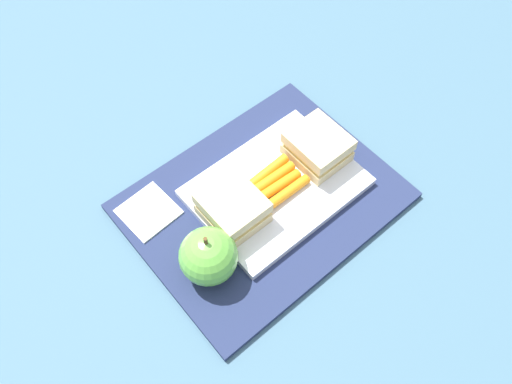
{
  "coord_description": "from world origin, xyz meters",
  "views": [
    {
      "loc": [
        0.25,
        0.28,
        0.64
      ],
      "look_at": [
        0.01,
        0.0,
        0.04
      ],
      "focal_mm": 36.43,
      "sensor_mm": 36.0,
      "label": 1
    }
  ],
  "objects": [
    {
      "name": "ground_plane",
      "position": [
        0.0,
        0.0,
        0.0
      ],
      "size": [
        2.4,
        2.4,
        0.0
      ],
      "primitive_type": "plane",
      "color": "#42667A"
    },
    {
      "name": "sandwich_half_right",
      "position": [
        0.05,
        0.0,
        0.04
      ],
      "size": [
        0.07,
        0.08,
        0.04
      ],
      "color": "#DBC189",
      "rests_on": "food_tray"
    },
    {
      "name": "apple",
      "position": [
        0.12,
        0.04,
        0.05
      ],
      "size": [
        0.08,
        0.08,
        0.09
      ],
      "color": "#66B742",
      "rests_on": "lunchbag_mat"
    },
    {
      "name": "sandwich_half_left",
      "position": [
        -0.1,
        0.0,
        0.04
      ],
      "size": [
        0.07,
        0.08,
        0.04
      ],
      "color": "#DBC189",
      "rests_on": "food_tray"
    },
    {
      "name": "food_tray",
      "position": [
        -0.03,
        0.0,
        0.02
      ],
      "size": [
        0.23,
        0.17,
        0.01
      ],
      "primitive_type": "cube",
      "color": "white",
      "rests_on": "lunchbag_mat"
    },
    {
      "name": "carrot_sticks_bundle",
      "position": [
        -0.02,
        -0.0,
        0.03
      ],
      "size": [
        0.08,
        0.06,
        0.02
      ],
      "color": "orange",
      "rests_on": "food_tray"
    },
    {
      "name": "lunchbag_mat",
      "position": [
        0.0,
        0.0,
        0.01
      ],
      "size": [
        0.36,
        0.28,
        0.01
      ],
      "primitive_type": "cube",
      "color": "navy",
      "rests_on": "ground_plane"
    },
    {
      "name": "paper_napkin",
      "position": [
        0.14,
        -0.09,
        0.01
      ],
      "size": [
        0.07,
        0.07,
        0.0
      ],
      "primitive_type": "cube",
      "rotation": [
        0.0,
        0.0,
        0.06
      ],
      "color": "white",
      "rests_on": "lunchbag_mat"
    }
  ]
}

